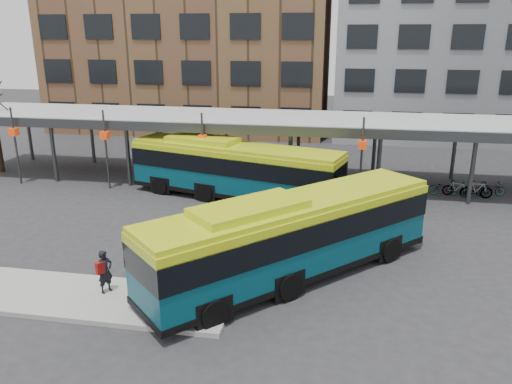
# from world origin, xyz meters

# --- Properties ---
(ground) EXTENTS (120.00, 120.00, 0.00)m
(ground) POSITION_xyz_m (0.00, 0.00, 0.00)
(ground) COLOR #28282B
(ground) RESTS_ON ground
(boarding_island) EXTENTS (14.00, 3.00, 0.18)m
(boarding_island) POSITION_xyz_m (-5.50, -3.00, 0.09)
(boarding_island) COLOR gray
(boarding_island) RESTS_ON ground
(canopy) EXTENTS (40.00, 6.53, 4.80)m
(canopy) POSITION_xyz_m (-0.06, 12.87, 3.91)
(canopy) COLOR #999B9E
(canopy) RESTS_ON ground
(building_brick) EXTENTS (26.00, 14.00, 22.00)m
(building_brick) POSITION_xyz_m (-10.00, 32.00, 11.00)
(building_brick) COLOR brown
(building_brick) RESTS_ON ground
(building_grey) EXTENTS (24.00, 14.00, 20.00)m
(building_grey) POSITION_xyz_m (16.00, 32.00, 10.00)
(building_grey) COLOR slate
(building_grey) RESTS_ON ground
(bus_front) EXTENTS (10.58, 10.79, 3.44)m
(bus_front) POSITION_xyz_m (3.29, 0.01, 1.79)
(bus_front) COLOR #073F4E
(bus_front) RESTS_ON ground
(bus_rear) EXTENTS (12.62, 5.89, 3.41)m
(bus_rear) POSITION_xyz_m (-1.07, 9.18, 1.78)
(bus_rear) COLOR #073F4E
(bus_rear) RESTS_ON ground
(pedestrian) EXTENTS (0.62, 0.70, 1.60)m
(pedestrian) POSITION_xyz_m (-3.15, -2.62, 0.99)
(pedestrian) COLOR black
(pedestrian) RESTS_ON boarding_island
(bike_rack) EXTENTS (4.40, 1.33, 1.04)m
(bike_rack) POSITION_xyz_m (12.30, 11.88, 0.46)
(bike_rack) COLOR slate
(bike_rack) RESTS_ON ground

